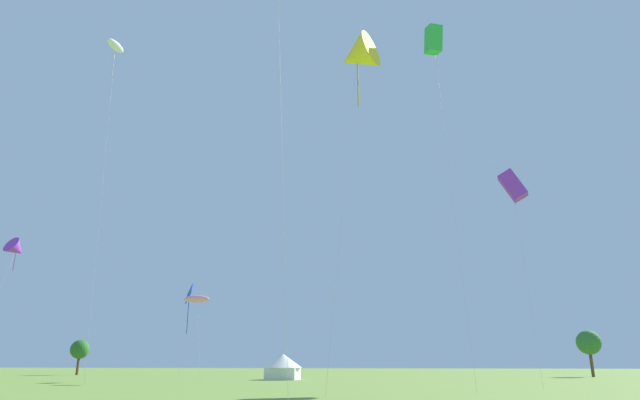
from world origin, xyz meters
TOP-DOWN VIEW (x-y plane):
  - kite_pink_parafoil at (-17.00, 52.32)m, footprint 3.35×2.90m
  - kite_blue_diamond at (-20.53, 58.46)m, footprint 1.54×2.55m
  - kite_green_box at (8.89, 37.92)m, footprint 1.94×2.55m
  - kite_yellow_delta at (2.72, 33.15)m, footprint 4.23×3.84m
  - kite_purple_delta at (-23.29, 32.19)m, footprint 1.73×3.31m
  - kite_purple_box at (15.57, 45.52)m, footprint 2.68×1.82m
  - kite_white_parafoil at (-26.71, 46.58)m, footprint 3.14×3.34m
  - festival_tent_left at (-9.91, 63.35)m, footprint 4.65×4.65m
  - tree_distant_left at (31.25, 83.39)m, footprint 3.48×3.48m
  - tree_distant_right at (-49.80, 82.57)m, footprint 3.11×3.11m

SIDE VIEW (x-z plane):
  - festival_tent_left at x=-9.91m, z-range 0.16..3.19m
  - tree_distant_right at x=-49.80m, z-range 1.24..6.93m
  - tree_distant_left at x=31.25m, z-range 1.49..8.05m
  - kite_pink_parafoil at x=-17.00m, z-range 4.02..13.12m
  - kite_blue_diamond at x=-20.53m, z-range 4.08..15.38m
  - kite_purple_delta at x=-23.29m, z-range 4.66..15.72m
  - kite_purple_box at x=15.57m, z-range 7.96..26.93m
  - kite_yellow_delta at x=2.72m, z-range 11.50..37.92m
  - kite_green_box at x=8.89m, z-range 13.63..43.45m
  - kite_white_parafoil at x=-26.71m, z-range 18.31..56.26m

